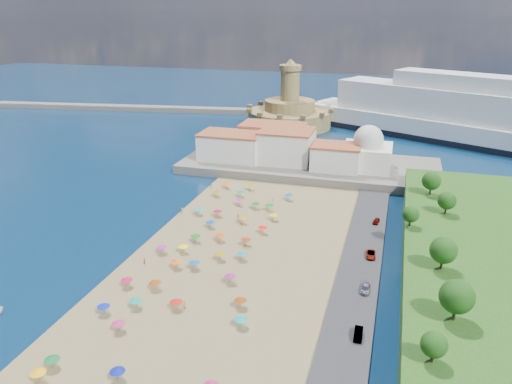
% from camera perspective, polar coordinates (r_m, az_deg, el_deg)
% --- Properties ---
extents(ground, '(700.00, 700.00, 0.00)m').
position_cam_1_polar(ground, '(117.35, -5.34, -7.58)').
color(ground, '#071938').
rests_on(ground, ground).
extents(terrace, '(90.00, 36.00, 3.00)m').
position_cam_1_polar(terrace, '(179.65, 6.13, 3.00)').
color(terrace, '#59544C').
rests_on(terrace, ground).
extents(jetty, '(18.00, 70.00, 2.40)m').
position_cam_1_polar(jetty, '(217.10, 2.07, 6.07)').
color(jetty, '#59544C').
rests_on(jetty, ground).
extents(breakwater, '(199.03, 34.77, 2.60)m').
position_cam_1_polar(breakwater, '(295.21, -14.66, 9.29)').
color(breakwater, '#59544C').
rests_on(breakwater, ground).
extents(waterfront_buildings, '(57.00, 29.00, 11.00)m').
position_cam_1_polar(waterfront_buildings, '(181.07, 2.17, 5.34)').
color(waterfront_buildings, silver).
rests_on(waterfront_buildings, terrace).
extents(domed_building, '(16.00, 16.00, 15.00)m').
position_cam_1_polar(domed_building, '(173.48, 12.63, 4.56)').
color(domed_building, silver).
rests_on(domed_building, terrace).
extents(fortress, '(40.00, 40.00, 32.40)m').
position_cam_1_polar(fortress, '(244.37, 3.84, 8.98)').
color(fortress, '#9D874E').
rests_on(fortress, ground).
extents(cruise_ship, '(156.12, 89.74, 35.23)m').
position_cam_1_polar(cruise_ship, '(229.96, 24.29, 7.46)').
color(cruise_ship, black).
rests_on(cruise_ship, ground).
extents(beach_parasols, '(32.70, 112.88, 2.20)m').
position_cam_1_polar(beach_parasols, '(109.29, -7.79, -8.66)').
color(beach_parasols, gray).
rests_on(beach_parasols, beach).
extents(beachgoers, '(33.40, 100.08, 1.87)m').
position_cam_1_polar(beachgoers, '(121.69, -6.81, -5.97)').
color(beachgoers, tan).
rests_on(beachgoers, beach).
extents(parked_cars, '(2.36, 54.98, 1.38)m').
position_cam_1_polar(parked_cars, '(111.69, 12.71, -8.80)').
color(parked_cars, gray).
rests_on(parked_cars, promenade).
extents(hillside_trees, '(12.90, 108.22, 7.36)m').
position_cam_1_polar(hillside_trees, '(98.83, 20.44, -8.08)').
color(hillside_trees, '#382314').
rests_on(hillside_trees, hillside).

